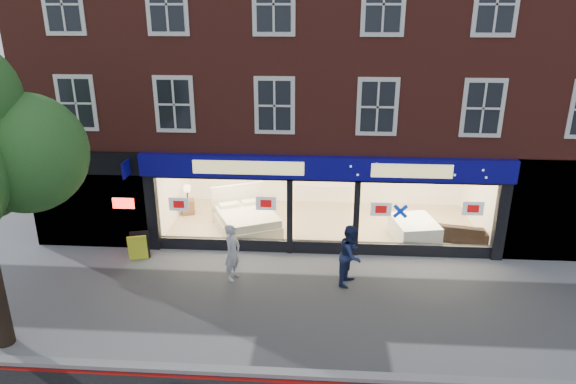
# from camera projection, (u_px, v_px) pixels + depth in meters

# --- Properties ---
(ground) EXTENTS (120.00, 120.00, 0.00)m
(ground) POSITION_uv_depth(u_px,v_px,m) (321.00, 304.00, 13.81)
(ground) COLOR gray
(ground) RESTS_ON ground
(kerb_line) EXTENTS (60.00, 0.10, 0.01)m
(kerb_line) POSITION_uv_depth(u_px,v_px,m) (320.00, 383.00, 10.90)
(kerb_line) COLOR #8C0A07
(kerb_line) RESTS_ON ground
(kerb_stone) EXTENTS (60.00, 0.25, 0.12)m
(kerb_stone) POSITION_uv_depth(u_px,v_px,m) (320.00, 375.00, 11.07)
(kerb_stone) COLOR gray
(kerb_stone) RESTS_ON ground
(showroom_floor) EXTENTS (11.00, 4.50, 0.10)m
(showroom_floor) POSITION_uv_depth(u_px,v_px,m) (322.00, 224.00, 18.72)
(showroom_floor) COLOR tan
(showroom_floor) RESTS_ON ground
(building) EXTENTS (19.00, 8.26, 10.30)m
(building) POSITION_uv_depth(u_px,v_px,m) (326.00, 33.00, 18.03)
(building) COLOR maroon
(building) RESTS_ON ground
(display_bed) EXTENTS (2.75, 2.95, 1.34)m
(display_bed) POSITION_uv_depth(u_px,v_px,m) (246.00, 219.00, 18.08)
(display_bed) COLOR beige
(display_bed) RESTS_ON showroom_floor
(bedside_table) EXTENTS (0.57, 0.57, 0.55)m
(bedside_table) POSITION_uv_depth(u_px,v_px,m) (188.00, 207.00, 19.49)
(bedside_table) COLOR brown
(bedside_table) RESTS_ON showroom_floor
(mattress_stack) EXTENTS (1.63, 1.92, 0.67)m
(mattress_stack) POSITION_uv_depth(u_px,v_px,m) (414.00, 229.00, 17.35)
(mattress_stack) COLOR white
(mattress_stack) RESTS_ON showroom_floor
(sofa) EXTENTS (2.18, 1.23, 0.60)m
(sofa) POSITION_uv_depth(u_px,v_px,m) (459.00, 231.00, 17.29)
(sofa) COLOR black
(sofa) RESTS_ON showroom_floor
(a_board) EXTENTS (0.68, 0.53, 0.91)m
(a_board) POSITION_uv_depth(u_px,v_px,m) (139.00, 246.00, 16.09)
(a_board) COLOR yellow
(a_board) RESTS_ON ground
(pedestrian_grey) EXTENTS (0.58, 0.72, 1.70)m
(pedestrian_grey) POSITION_uv_depth(u_px,v_px,m) (232.00, 252.00, 14.83)
(pedestrian_grey) COLOR #AFB1B7
(pedestrian_grey) RESTS_ON ground
(pedestrian_blue) EXTENTS (0.96, 1.07, 1.80)m
(pedestrian_blue) POSITION_uv_depth(u_px,v_px,m) (351.00, 255.00, 14.57)
(pedestrian_blue) COLOR #1A244A
(pedestrian_blue) RESTS_ON ground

